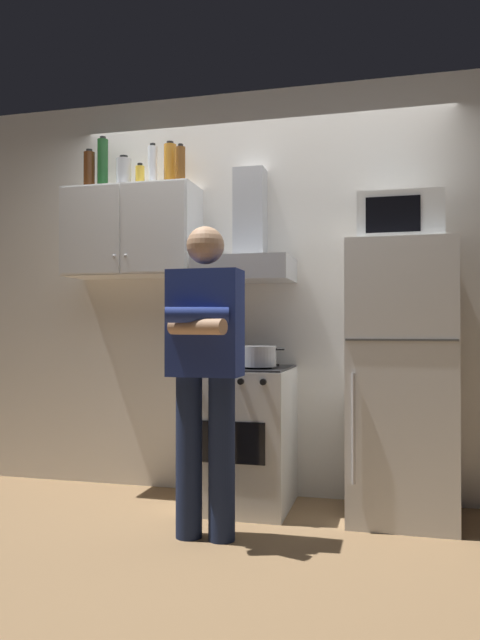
# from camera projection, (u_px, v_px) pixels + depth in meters

# --- Properties ---
(ground_plane) EXTENTS (7.00, 7.00, 0.00)m
(ground_plane) POSITION_uv_depth(u_px,v_px,m) (240.00, 519.00, 3.48)
(ground_plane) COLOR olive
(back_wall_tiled) EXTENTS (4.80, 0.10, 2.70)m
(back_wall_tiled) POSITION_uv_depth(u_px,v_px,m) (262.00, 292.00, 4.08)
(back_wall_tiled) COLOR silver
(back_wall_tiled) RESTS_ON ground_plane
(upper_cabinet) EXTENTS (0.90, 0.37, 0.60)m
(upper_cabinet) POSITION_uv_depth(u_px,v_px,m) (132.00, 232.00, 4.07)
(upper_cabinet) COLOR silver
(stove_oven) EXTENTS (0.60, 0.62, 0.87)m
(stove_oven) POSITION_uv_depth(u_px,v_px,m) (242.00, 436.00, 3.74)
(stove_oven) COLOR white
(stove_oven) RESTS_ON ground_plane
(range_hood) EXTENTS (0.60, 0.44, 0.75)m
(range_hood) POSITION_uv_depth(u_px,v_px,m) (247.00, 251.00, 3.87)
(range_hood) COLOR #B7BABF
(refrigerator) EXTENTS (0.60, 0.62, 1.60)m
(refrigerator) POSITION_uv_depth(u_px,v_px,m) (400.00, 380.00, 3.51)
(refrigerator) COLOR silver
(refrigerator) RESTS_ON ground_plane
(microwave) EXTENTS (0.48, 0.37, 0.28)m
(microwave) POSITION_uv_depth(u_px,v_px,m) (400.00, 220.00, 3.54)
(microwave) COLOR silver
(microwave) RESTS_ON refrigerator
(person_standing) EXTENTS (0.38, 0.33, 1.64)m
(person_standing) POSITION_uv_depth(u_px,v_px,m) (205.00, 367.00, 3.17)
(person_standing) COLOR #192342
(person_standing) RESTS_ON ground_plane
(cooking_pot) EXTENTS (0.31, 0.21, 0.12)m
(cooking_pot) POSITION_uv_depth(u_px,v_px,m) (258.00, 356.00, 3.59)
(cooking_pot) COLOR #B7BABF
(cooking_pot) RESTS_ON stove_oven
(bottle_vodka_clear) EXTENTS (0.06, 0.06, 0.29)m
(bottle_vodka_clear) POSITION_uv_depth(u_px,v_px,m) (153.00, 166.00, 4.04)
(bottle_vodka_clear) COLOR silver
(bottle_vodka_clear) RESTS_ON upper_cabinet
(bottle_beer_brown) EXTENTS (0.06, 0.06, 0.26)m
(bottle_beer_brown) POSITION_uv_depth(u_px,v_px,m) (181.00, 165.00, 3.96)
(bottle_beer_brown) COLOR brown
(bottle_beer_brown) RESTS_ON upper_cabinet
(bottle_spice_jar) EXTENTS (0.06, 0.06, 0.16)m
(bottle_spice_jar) POSITION_uv_depth(u_px,v_px,m) (140.00, 176.00, 4.03)
(bottle_spice_jar) COLOR gold
(bottle_spice_jar) RESTS_ON upper_cabinet
(bottle_wine_green) EXTENTS (0.07, 0.07, 0.36)m
(bottle_wine_green) POSITION_uv_depth(u_px,v_px,m) (103.00, 164.00, 4.11)
(bottle_wine_green) COLOR #19471E
(bottle_wine_green) RESTS_ON upper_cabinet
(bottle_canister_steel) EXTENTS (0.10, 0.10, 0.21)m
(bottle_canister_steel) POSITION_uv_depth(u_px,v_px,m) (124.00, 173.00, 4.05)
(bottle_canister_steel) COLOR #B2B5BA
(bottle_canister_steel) RESTS_ON upper_cabinet
(bottle_liquor_amber) EXTENTS (0.08, 0.08, 0.30)m
(bottle_liquor_amber) POSITION_uv_depth(u_px,v_px,m) (170.00, 165.00, 4.05)
(bottle_liquor_amber) COLOR #B7721E
(bottle_liquor_amber) RESTS_ON upper_cabinet
(bottle_rum_dark) EXTENTS (0.08, 0.08, 0.28)m
(bottle_rum_dark) POSITION_uv_depth(u_px,v_px,m) (89.00, 171.00, 4.14)
(bottle_rum_dark) COLOR #47230F
(bottle_rum_dark) RESTS_ON upper_cabinet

